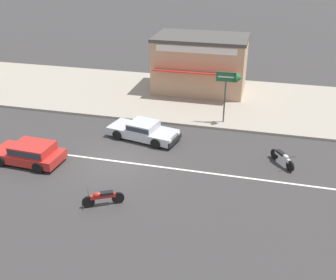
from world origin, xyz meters
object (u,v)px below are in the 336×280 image
(arrow_signboard, at_px, (235,81))
(shopfront_corner_warung, at_px, (200,63))
(motorcycle_0, at_px, (283,158))
(sedan_silver_1, at_px, (143,130))
(hatchback_red_0, at_px, (30,152))
(motorcycle_2, at_px, (103,197))

(arrow_signboard, height_order, shopfront_corner_warung, shopfront_corner_warung)
(motorcycle_0, distance_m, arrow_signboard, 6.00)
(motorcycle_0, bearing_deg, sedan_silver_1, 171.39)
(motorcycle_0, bearing_deg, hatchback_red_0, -167.07)
(motorcycle_0, bearing_deg, motorcycle_2, -143.94)
(shopfront_corner_warung, bearing_deg, hatchback_red_0, -116.68)
(sedan_silver_1, height_order, motorcycle_0, sedan_silver_1)
(hatchback_red_0, xyz_separation_m, shopfront_corner_warung, (6.72, 13.37, 1.64))
(hatchback_red_0, bearing_deg, sedan_silver_1, 40.11)
(hatchback_red_0, height_order, motorcycle_0, hatchback_red_0)
(hatchback_red_0, xyz_separation_m, sedan_silver_1, (4.97, 4.19, -0.06))
(motorcycle_0, bearing_deg, arrow_signboard, 124.79)
(sedan_silver_1, distance_m, motorcycle_0, 8.09)
(sedan_silver_1, bearing_deg, shopfront_corner_warung, 79.21)
(motorcycle_2, bearing_deg, hatchback_red_0, 153.03)
(arrow_signboard, bearing_deg, motorcycle_0, -55.21)
(hatchback_red_0, relative_size, shopfront_corner_warung, 0.56)
(motorcycle_2, height_order, arrow_signboard, arrow_signboard)
(motorcycle_2, distance_m, arrow_signboard, 11.40)
(arrow_signboard, bearing_deg, shopfront_corner_warung, 117.91)
(sedan_silver_1, xyz_separation_m, arrow_signboard, (4.89, 3.25, 2.43))
(sedan_silver_1, relative_size, motorcycle_2, 2.64)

